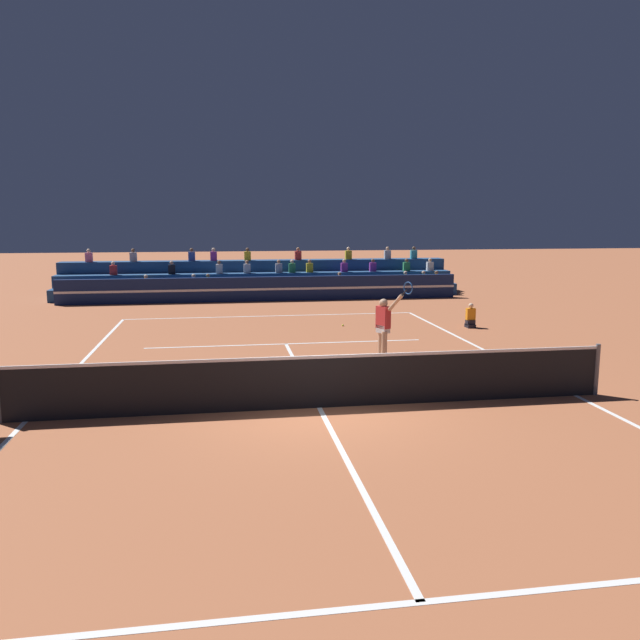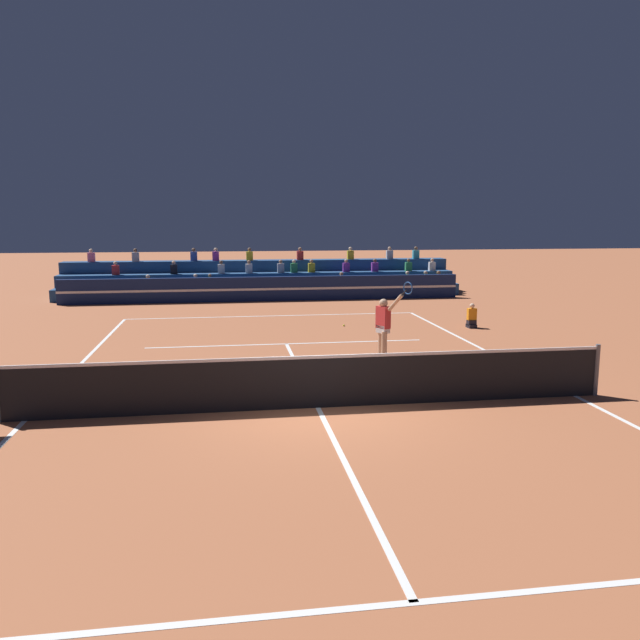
% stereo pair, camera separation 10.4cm
% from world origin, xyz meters
% --- Properties ---
extents(ground_plane, '(120.00, 120.00, 0.00)m').
position_xyz_m(ground_plane, '(0.00, 0.00, 0.00)').
color(ground_plane, '#AD603D').
extents(court_lines, '(11.10, 23.90, 0.01)m').
position_xyz_m(court_lines, '(0.00, 0.00, 0.00)').
color(court_lines, white).
rests_on(court_lines, ground).
extents(tennis_net, '(12.00, 0.10, 1.10)m').
position_xyz_m(tennis_net, '(0.00, 0.00, 0.54)').
color(tennis_net, slate).
rests_on(tennis_net, ground).
extents(sponsor_banner_wall, '(18.00, 0.26, 1.10)m').
position_xyz_m(sponsor_banner_wall, '(0.00, 16.37, 0.55)').
color(sponsor_banner_wall, navy).
rests_on(sponsor_banner_wall, ground).
extents(bleacher_stand, '(19.05, 2.85, 2.28)m').
position_xyz_m(bleacher_stand, '(0.02, 18.90, 0.65)').
color(bleacher_stand, navy).
rests_on(bleacher_stand, ground).
extents(ball_kid_courtside, '(0.30, 0.36, 0.84)m').
position_xyz_m(ball_kid_courtside, '(6.56, 8.27, 0.33)').
color(ball_kid_courtside, black).
rests_on(ball_kid_courtside, ground).
extents(tennis_player, '(0.69, 1.22, 2.28)m').
position_xyz_m(tennis_player, '(2.18, 3.32, 0.98)').
color(tennis_player, tan).
rests_on(tennis_player, ground).
extents(tennis_ball, '(0.07, 0.07, 0.07)m').
position_xyz_m(tennis_ball, '(2.28, 9.20, 0.03)').
color(tennis_ball, '#C6DB33').
rests_on(tennis_ball, ground).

